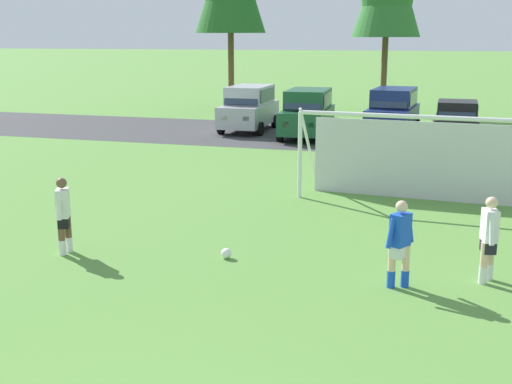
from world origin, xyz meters
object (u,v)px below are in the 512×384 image
player_defender_far (64,216)px  parked_car_slot_left (308,113)px  soccer_ball (226,253)px  soccer_goal (436,156)px  parked_car_slot_center (457,120)px  parked_car_slot_center_left (393,111)px  player_midfield_center (489,240)px  parked_car_slot_far_left (249,108)px  player_striker_near (400,244)px

player_defender_far → parked_car_slot_left: bearing=85.5°
soccer_ball → soccer_goal: size_ratio=0.03×
parked_car_slot_center → parked_car_slot_center_left: bearing=166.2°
player_midfield_center → parked_car_slot_far_left: size_ratio=0.35×
parked_car_slot_center → player_defender_far: bearing=-112.7°
soccer_ball → player_striker_near: (3.54, -0.61, 0.71)m
player_midfield_center → parked_car_slot_left: size_ratio=0.35×
player_striker_near → parked_car_slot_far_left: size_ratio=0.35×
parked_car_slot_far_left → player_defender_far: bearing=-84.5°
soccer_ball → parked_car_slot_left: parked_car_slot_left is taller
parked_car_slot_left → parked_car_slot_center_left: 4.08m
parked_car_slot_center_left → parked_car_slot_left: bearing=-153.5°
player_defender_far → parked_car_slot_far_left: bearing=95.5°
player_striker_near → parked_car_slot_left: (-5.55, 17.59, 0.29)m
player_midfield_center → parked_car_slot_left: bearing=112.9°
soccer_goal → parked_car_slot_left: 12.32m
parked_car_slot_far_left → soccer_goal: bearing=-53.0°
soccer_goal → parked_car_slot_center_left: (-2.30, 12.60, -0.18)m
soccer_ball → player_defender_far: size_ratio=0.13×
soccer_goal → parked_car_slot_far_left: size_ratio=1.62×
parked_car_slot_center → soccer_ball: bearing=-103.9°
soccer_ball → parked_car_slot_left: size_ratio=0.05×
soccer_ball → parked_car_slot_left: bearing=96.7°
soccer_goal → parked_car_slot_center_left: size_ratio=1.60×
soccer_goal → player_defender_far: soccer_goal is taller
soccer_ball → parked_car_slot_center_left: 18.90m
player_midfield_center → parked_car_slot_center: size_ratio=0.39×
soccer_ball → soccer_goal: soccer_goal is taller
parked_car_slot_left → parked_car_slot_far_left: bearing=156.9°
player_defender_far → player_midfield_center: bearing=5.4°
player_defender_far → parked_car_slot_left: (1.38, 17.64, 0.29)m
parked_car_slot_far_left → player_midfield_center: bearing=-60.5°
player_striker_near → player_defender_far: same height
parked_car_slot_center_left → parked_car_slot_center: bearing=-13.8°
player_striker_near → parked_car_slot_left: size_ratio=0.35×
parked_car_slot_left → parked_car_slot_center_left: same height
soccer_goal → parked_car_slot_far_left: 15.20m
parked_car_slot_far_left → parked_car_slot_center: parked_car_slot_far_left is taller
player_striker_near → parked_car_slot_center: parked_car_slot_center is taller
soccer_goal → parked_car_slot_center: size_ratio=1.79×
soccer_ball → player_midfield_center: size_ratio=0.13×
soccer_goal → player_striker_near: (-0.40, -6.81, -0.47)m
parked_car_slot_center_left → parked_car_slot_center: parked_car_slot_center_left is taller
soccer_goal → player_striker_near: 6.84m
soccer_ball → parked_car_slot_left: 17.13m
soccer_goal → parked_car_slot_left: soccer_goal is taller
player_midfield_center → parked_car_slot_center_left: bearing=100.5°
parked_car_slot_center → parked_car_slot_left: bearing=-170.2°
soccer_ball → player_striker_near: bearing=-9.7°
player_striker_near → player_defender_far: size_ratio=1.00×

